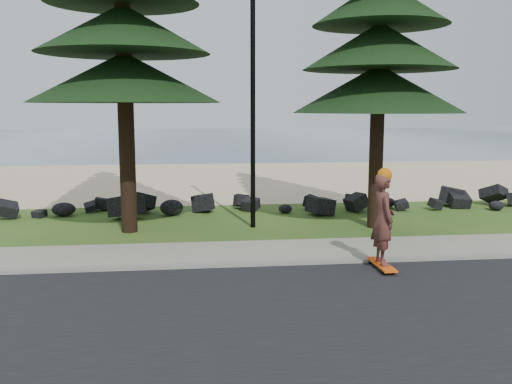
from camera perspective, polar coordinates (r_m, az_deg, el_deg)
The scene contains 9 objects.
ground at distance 13.50m, azimuth 1.20°, elevation -6.34°, with size 160.00×160.00×0.00m, color #2B5119.
road at distance 9.28m, azimuth 5.08°, elevation -13.34°, with size 160.00×7.00×0.02m, color black.
kerb at distance 12.63m, azimuth 1.76°, elevation -7.16°, with size 160.00×0.20×0.10m, color gray.
sidewalk at distance 13.68m, azimuth 1.08°, elevation -5.97°, with size 160.00×2.00×0.08m, color gray.
beach_sand at distance 27.70m, azimuth -2.89°, elevation 1.32°, with size 160.00×15.00×0.01m, color #D0B28B.
ocean at distance 64.05m, azimuth -5.05°, elevation 5.37°, with size 160.00×58.00×0.01m, color #3B5771.
seawall_boulders at distance 18.93m, azimuth -1.11°, elevation -2.03°, with size 60.00×2.40×1.10m, color black, non-canonical shape.
lamp_post at distance 16.24m, azimuth -0.32°, elevation 10.89°, with size 0.25×0.14×8.14m.
skateboarder at distance 12.40m, azimuth 12.60°, elevation -2.70°, with size 0.48×1.17×2.18m.
Camera 1 is at (-1.79, -12.93, 3.46)m, focal length 40.00 mm.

